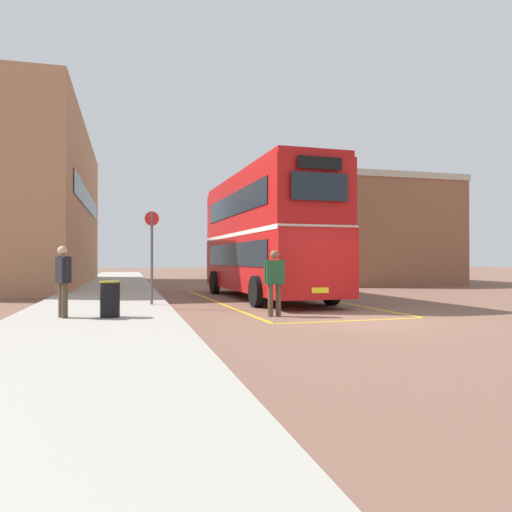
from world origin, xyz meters
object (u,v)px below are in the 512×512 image
(pedestrian_waiting_near, at_px, (63,276))
(pedestrian_boarding, at_px, (274,278))
(single_deck_bus, at_px, (240,258))
(litter_bin, at_px, (110,299))
(bus_stop_sign, at_px, (152,249))
(double_decker_bus, at_px, (265,234))

(pedestrian_waiting_near, bearing_deg, pedestrian_boarding, 1.44)
(single_deck_bus, bearing_deg, litter_bin, -109.00)
(single_deck_bus, xyz_separation_m, bus_stop_sign, (-8.17, -23.82, 0.20))
(pedestrian_boarding, xyz_separation_m, litter_bin, (-4.17, -0.31, -0.45))
(litter_bin, bearing_deg, bus_stop_sign, 70.48)
(pedestrian_boarding, bearing_deg, single_deck_bus, 79.14)
(single_deck_bus, distance_m, bus_stop_sign, 25.18)
(pedestrian_boarding, height_order, pedestrian_waiting_near, pedestrian_waiting_near)
(pedestrian_boarding, bearing_deg, litter_bin, -175.77)
(double_decker_bus, relative_size, pedestrian_boarding, 5.94)
(pedestrian_waiting_near, bearing_deg, bus_stop_sign, 53.67)
(single_deck_bus, xyz_separation_m, pedestrian_waiting_near, (-10.35, -26.78, -0.52))
(pedestrian_waiting_near, xyz_separation_m, litter_bin, (1.06, -0.18, -0.54))
(pedestrian_waiting_near, bearing_deg, single_deck_bus, 68.88)
(double_decker_bus, xyz_separation_m, single_deck_bus, (3.75, 20.86, -0.88))
(bus_stop_sign, bearing_deg, single_deck_bus, 71.07)
(litter_bin, height_order, bus_stop_sign, bus_stop_sign)
(double_decker_bus, bearing_deg, bus_stop_sign, -146.17)
(pedestrian_waiting_near, distance_m, bus_stop_sign, 3.75)
(single_deck_bus, bearing_deg, double_decker_bus, -100.20)
(double_decker_bus, distance_m, bus_stop_sign, 5.36)
(pedestrian_boarding, relative_size, litter_bin, 2.04)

